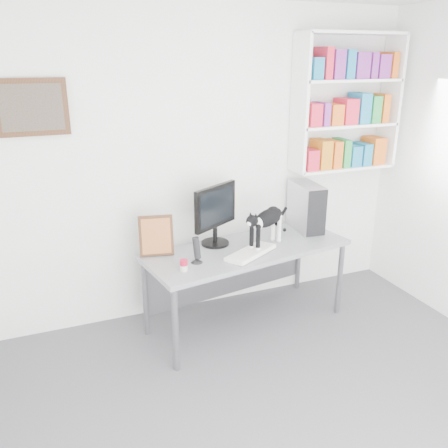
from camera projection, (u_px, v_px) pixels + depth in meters
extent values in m
cube|color=white|center=(198.00, 166.00, 4.16)|extent=(4.00, 0.01, 2.70)
cube|color=white|center=(347.00, 103.00, 4.35)|extent=(1.03, 0.28, 1.24)
cube|color=#4B2D18|center=(32.00, 107.00, 3.49)|extent=(0.52, 0.04, 0.42)
cube|color=gray|center=(246.00, 286.00, 4.13)|extent=(1.83, 0.95, 0.73)
cube|color=black|center=(215.00, 215.00, 3.99)|extent=(0.55, 0.46, 0.53)
cube|color=white|center=(251.00, 252.00, 3.86)|extent=(0.51, 0.40, 0.04)
cube|color=silver|center=(306.00, 207.00, 4.37)|extent=(0.23, 0.45, 0.43)
cylinder|color=black|center=(197.00, 250.00, 3.68)|extent=(0.13, 0.13, 0.22)
cube|color=#4B2D18|center=(156.00, 235.00, 3.81)|extent=(0.29, 0.16, 0.34)
cylinder|color=#AE0E28|center=(184.00, 265.00, 3.56)|extent=(0.07, 0.07, 0.09)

